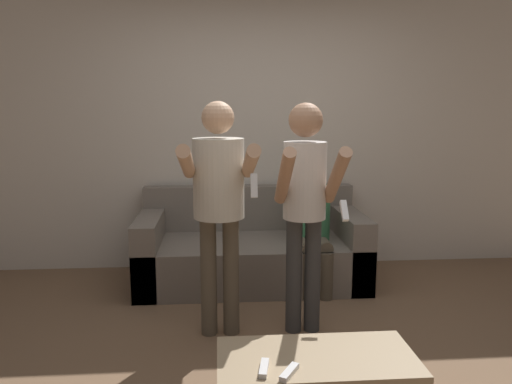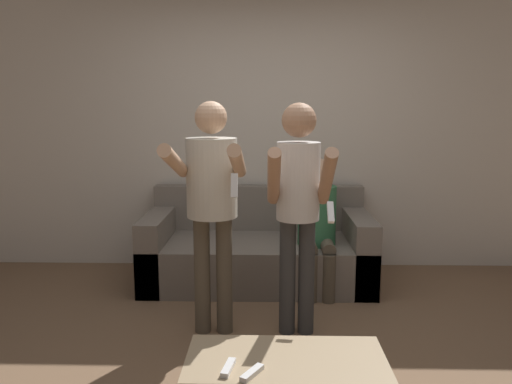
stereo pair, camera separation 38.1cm
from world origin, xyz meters
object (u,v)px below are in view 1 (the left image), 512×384
Objects in this scene: couch at (251,251)px; person_standing_left at (219,192)px; remote_near at (289,372)px; coffee_table at (317,363)px; person_seated at (312,219)px; remote_far at (264,368)px; person_standing_right at (305,195)px.

person_standing_left reaches higher than couch.
coffee_table is at bearing 46.02° from remote_near.
remote_far is (-0.60, -1.97, -0.24)m from person_seated.
remote_near is at bearing -89.58° from couch.
remote_far is (0.19, -1.12, -0.63)m from person_standing_left.
person_seated is at bearing 46.99° from person_standing_left.
person_standing_right is 1.20m from coffee_table.
person_standing_right is at bearing 77.08° from remote_near.
couch is at bearing 104.95° from person_standing_right.
couch is 2.21m from remote_far.
person_seated reaches higher than remote_near.
person_seated is 2.07m from remote_far.
person_seated is at bearing 73.15° from remote_far.
remote_near is at bearing -102.92° from person_standing_right.
couch reaches higher than coffee_table.
remote_far is at bearing -155.98° from coffee_table.
person_seated is 1.17× the size of coffee_table.
coffee_table is 6.26× the size of remote_far.
remote_near reaches higher than coffee_table.
person_seated reaches higher than remote_far.
remote_near is (-0.16, -0.16, 0.05)m from coffee_table.
person_standing_right is (0.57, 0.01, -0.03)m from person_standing_left.
person_standing_right reaches higher than couch.
person_standing_left is (-0.29, -1.08, 0.73)m from couch.
person_standing_left is 1.41× the size of person_seated.
person_seated is 7.67× the size of remote_near.
couch is 1.25× the size of person_standing_right.
person_seated reaches higher than coffee_table.
person_standing_right is at bearing 83.70° from coffee_table.
person_seated is 1.90m from coffee_table.
person_standing_left is at bearing -104.84° from couch.
person_standing_left reaches higher than remote_near.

